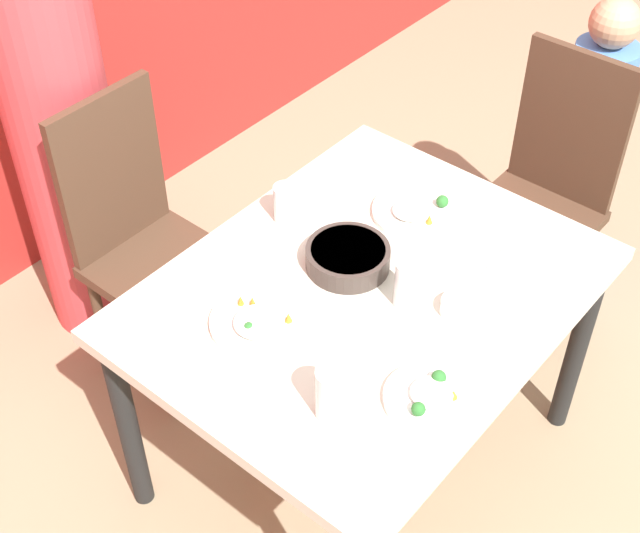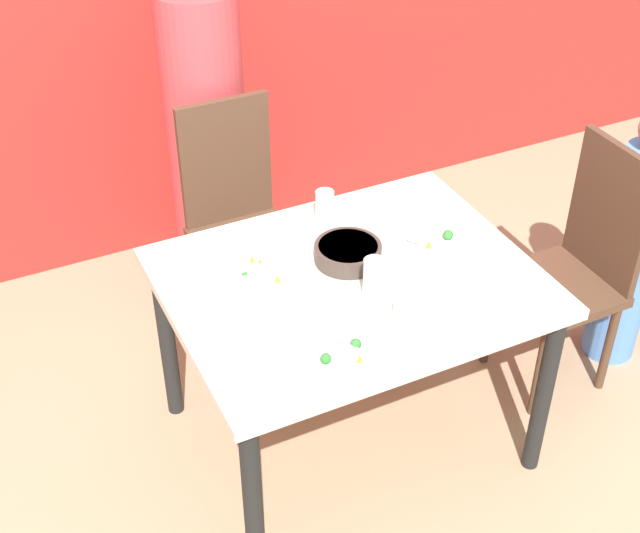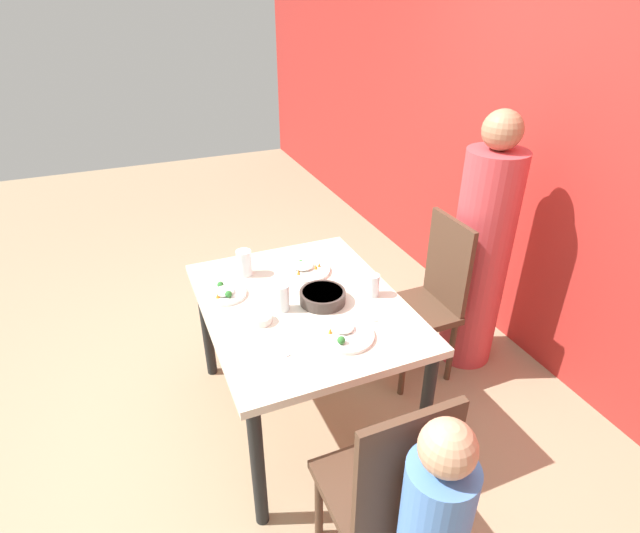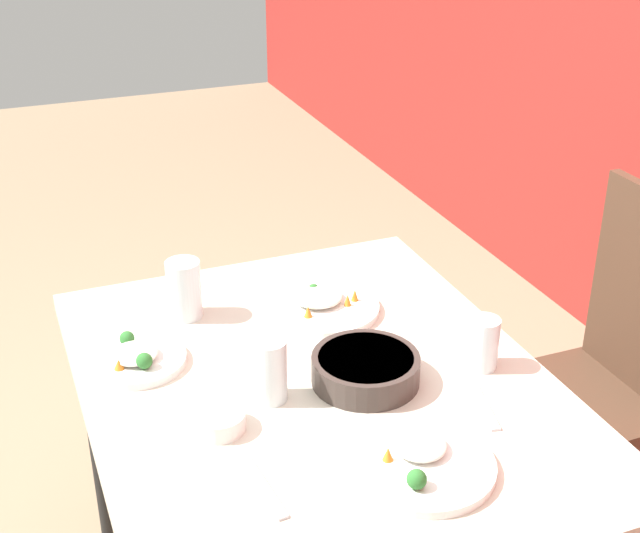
% 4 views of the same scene
% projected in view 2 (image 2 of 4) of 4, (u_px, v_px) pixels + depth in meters
% --- Properties ---
extents(ground_plane, '(10.00, 10.00, 0.00)m').
position_uv_depth(ground_plane, '(347.00, 435.00, 3.37)').
color(ground_plane, '#998466').
extents(dining_table, '(1.20, 0.95, 0.75)m').
position_uv_depth(dining_table, '(351.00, 299.00, 2.98)').
color(dining_table, beige).
rests_on(dining_table, ground_plane).
extents(chair_adult_spot, '(0.40, 0.40, 1.00)m').
position_uv_depth(chair_adult_spot, '(238.00, 217.00, 3.62)').
color(chair_adult_spot, '#4C3323').
rests_on(chair_adult_spot, ground_plane).
extents(chair_child_spot, '(0.40, 0.40, 1.00)m').
position_uv_depth(chair_child_spot, '(577.00, 264.00, 3.36)').
color(chair_child_spot, '#4C3323').
rests_on(chair_child_spot, ground_plane).
extents(person_adult, '(0.33, 0.33, 1.57)m').
position_uv_depth(person_adult, '(207.00, 138.00, 3.74)').
color(person_adult, '#C63D42').
rests_on(person_adult, ground_plane).
extents(person_child, '(0.21, 0.21, 1.12)m').
position_uv_depth(person_child, '(632.00, 246.00, 3.45)').
color(person_child, '#5184D1').
rests_on(person_child, ground_plane).
extents(bowl_curry, '(0.23, 0.23, 0.06)m').
position_uv_depth(bowl_curry, '(348.00, 252.00, 2.98)').
color(bowl_curry, '#3D332D').
rests_on(bowl_curry, dining_table).
extents(plate_rice_adult, '(0.21, 0.21, 0.05)m').
position_uv_depth(plate_rice_adult, '(342.00, 356.00, 2.60)').
color(plate_rice_adult, white).
rests_on(plate_rice_adult, dining_table).
extents(plate_rice_child, '(0.26, 0.26, 0.05)m').
position_uv_depth(plate_rice_child, '(426.00, 238.00, 3.08)').
color(plate_rice_child, white).
rests_on(plate_rice_child, dining_table).
extents(plate_noodles, '(0.26, 0.26, 0.05)m').
position_uv_depth(plate_noodles, '(258.00, 276.00, 2.90)').
color(plate_noodles, white).
rests_on(plate_noodles, dining_table).
extents(bowl_rice_small, '(0.10, 0.10, 0.04)m').
position_uv_depth(bowl_rice_small, '(410.00, 307.00, 2.77)').
color(bowl_rice_small, white).
rests_on(bowl_rice_small, dining_table).
extents(glass_water_tall, '(0.08, 0.08, 0.14)m').
position_uv_depth(glass_water_tall, '(268.00, 328.00, 2.61)').
color(glass_water_tall, silver).
rests_on(glass_water_tall, dining_table).
extents(glass_water_short, '(0.07, 0.07, 0.12)m').
position_uv_depth(glass_water_short, '(325.00, 206.00, 3.17)').
color(glass_water_short, silver).
rests_on(glass_water_short, dining_table).
extents(glass_water_center, '(0.07, 0.07, 0.14)m').
position_uv_depth(glass_water_center, '(374.00, 278.00, 2.81)').
color(glass_water_center, silver).
rests_on(glass_water_center, dining_table).
extents(fork_steel, '(0.18, 0.06, 0.01)m').
position_uv_depth(fork_steel, '(364.00, 220.00, 3.19)').
color(fork_steel, silver).
rests_on(fork_steel, dining_table).
extents(spoon_steel, '(0.18, 0.04, 0.01)m').
position_uv_depth(spoon_steel, '(457.00, 290.00, 2.86)').
color(spoon_steel, silver).
rests_on(spoon_steel, dining_table).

